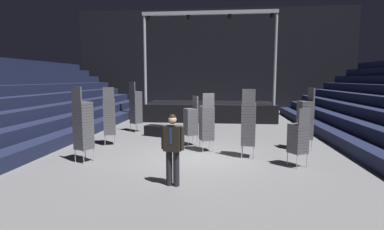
{
  "coord_description": "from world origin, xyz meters",
  "views": [
    {
      "loc": [
        0.83,
        -9.55,
        2.54
      ],
      "look_at": [
        -0.13,
        -0.19,
        1.4
      ],
      "focal_mm": 28.18,
      "sensor_mm": 36.0,
      "label": 1
    }
  ],
  "objects_px": {
    "stage_riser": "(210,110)",
    "chair_stack_front_left": "(136,107)",
    "chair_stack_rear_left": "(191,121)",
    "chair_stack_mid_centre": "(83,125)",
    "chair_stack_rear_right": "(249,123)",
    "chair_stack_mid_right": "(207,122)",
    "equipment_road_case": "(156,131)",
    "man_with_tie": "(172,146)",
    "chair_stack_rear_centre": "(305,119)",
    "chair_stack_mid_left": "(298,137)",
    "chair_stack_front_right": "(109,116)"
  },
  "relations": [
    {
      "from": "chair_stack_front_right",
      "to": "chair_stack_mid_centre",
      "type": "distance_m",
      "value": 2.43
    },
    {
      "from": "man_with_tie",
      "to": "chair_stack_mid_left",
      "type": "distance_m",
      "value": 3.86
    },
    {
      "from": "chair_stack_front_left",
      "to": "chair_stack_front_right",
      "type": "height_order",
      "value": "chair_stack_front_left"
    },
    {
      "from": "man_with_tie",
      "to": "chair_stack_front_left",
      "type": "relative_size",
      "value": 0.72
    },
    {
      "from": "chair_stack_mid_left",
      "to": "chair_stack_mid_centre",
      "type": "relative_size",
      "value": 0.74
    },
    {
      "from": "chair_stack_mid_centre",
      "to": "chair_stack_rear_right",
      "type": "relative_size",
      "value": 1.04
    },
    {
      "from": "stage_riser",
      "to": "chair_stack_front_left",
      "type": "height_order",
      "value": "stage_riser"
    },
    {
      "from": "chair_stack_front_left",
      "to": "equipment_road_case",
      "type": "bearing_deg",
      "value": -3.49
    },
    {
      "from": "man_with_tie",
      "to": "chair_stack_rear_left",
      "type": "height_order",
      "value": "chair_stack_rear_left"
    },
    {
      "from": "chair_stack_mid_right",
      "to": "chair_stack_rear_centre",
      "type": "relative_size",
      "value": 0.92
    },
    {
      "from": "stage_riser",
      "to": "man_with_tie",
      "type": "distance_m",
      "value": 11.89
    },
    {
      "from": "chair_stack_mid_centre",
      "to": "chair_stack_rear_left",
      "type": "height_order",
      "value": "chair_stack_mid_centre"
    },
    {
      "from": "man_with_tie",
      "to": "chair_stack_mid_right",
      "type": "bearing_deg",
      "value": -88.08
    },
    {
      "from": "stage_riser",
      "to": "equipment_road_case",
      "type": "relative_size",
      "value": 8.72
    },
    {
      "from": "chair_stack_mid_right",
      "to": "chair_stack_rear_left",
      "type": "distance_m",
      "value": 1.11
    },
    {
      "from": "chair_stack_mid_left",
      "to": "chair_stack_rear_left",
      "type": "xyz_separation_m",
      "value": [
        -3.37,
        2.49,
        0.08
      ]
    },
    {
      "from": "chair_stack_rear_left",
      "to": "chair_stack_rear_centre",
      "type": "bearing_deg",
      "value": -126.7
    },
    {
      "from": "chair_stack_mid_right",
      "to": "chair_stack_mid_centre",
      "type": "distance_m",
      "value": 4.06
    },
    {
      "from": "chair_stack_front_left",
      "to": "man_with_tie",
      "type": "bearing_deg",
      "value": -32.48
    },
    {
      "from": "chair_stack_mid_left",
      "to": "chair_stack_mid_right",
      "type": "xyz_separation_m",
      "value": [
        -2.73,
        1.6,
        0.17
      ]
    },
    {
      "from": "stage_riser",
      "to": "chair_stack_front_right",
      "type": "distance_m",
      "value": 8.45
    },
    {
      "from": "chair_stack_mid_right",
      "to": "chair_stack_mid_centre",
      "type": "height_order",
      "value": "chair_stack_mid_centre"
    },
    {
      "from": "chair_stack_front_right",
      "to": "equipment_road_case",
      "type": "distance_m",
      "value": 2.58
    },
    {
      "from": "chair_stack_mid_left",
      "to": "equipment_road_case",
      "type": "xyz_separation_m",
      "value": [
        -5.14,
        4.27,
        -0.63
      ]
    },
    {
      "from": "chair_stack_mid_right",
      "to": "chair_stack_mid_centre",
      "type": "xyz_separation_m",
      "value": [
        -3.66,
        -1.75,
        0.13
      ]
    },
    {
      "from": "chair_stack_mid_centre",
      "to": "equipment_road_case",
      "type": "height_order",
      "value": "chair_stack_mid_centre"
    },
    {
      "from": "man_with_tie",
      "to": "chair_stack_mid_right",
      "type": "relative_size",
      "value": 0.84
    },
    {
      "from": "chair_stack_mid_left",
      "to": "chair_stack_rear_left",
      "type": "distance_m",
      "value": 4.2
    },
    {
      "from": "chair_stack_rear_right",
      "to": "chair_stack_rear_left",
      "type": "bearing_deg",
      "value": 149.51
    },
    {
      "from": "man_with_tie",
      "to": "chair_stack_front_left",
      "type": "distance_m",
      "value": 7.74
    },
    {
      "from": "chair_stack_mid_left",
      "to": "chair_stack_rear_right",
      "type": "relative_size",
      "value": 0.77
    },
    {
      "from": "chair_stack_rear_right",
      "to": "chair_stack_rear_centre",
      "type": "height_order",
      "value": "same"
    },
    {
      "from": "stage_riser",
      "to": "chair_stack_rear_right",
      "type": "distance_m",
      "value": 9.21
    },
    {
      "from": "chair_stack_rear_left",
      "to": "chair_stack_mid_centre",
      "type": "bearing_deg",
      "value": 100.1
    },
    {
      "from": "chair_stack_front_left",
      "to": "chair_stack_mid_centre",
      "type": "distance_m",
      "value": 5.36
    },
    {
      "from": "man_with_tie",
      "to": "equipment_road_case",
      "type": "height_order",
      "value": "man_with_tie"
    },
    {
      "from": "chair_stack_front_right",
      "to": "chair_stack_mid_right",
      "type": "relative_size",
      "value": 1.08
    },
    {
      "from": "chair_stack_rear_centre",
      "to": "equipment_road_case",
      "type": "distance_m",
      "value": 6.32
    },
    {
      "from": "chair_stack_front_left",
      "to": "equipment_road_case",
      "type": "height_order",
      "value": "chair_stack_front_left"
    },
    {
      "from": "man_with_tie",
      "to": "chair_stack_rear_left",
      "type": "distance_m",
      "value": 4.42
    },
    {
      "from": "chair_stack_rear_right",
      "to": "chair_stack_front_left",
      "type": "bearing_deg",
      "value": 146.71
    },
    {
      "from": "chair_stack_rear_centre",
      "to": "equipment_road_case",
      "type": "height_order",
      "value": "chair_stack_rear_centre"
    },
    {
      "from": "chair_stack_front_left",
      "to": "chair_stack_mid_left",
      "type": "height_order",
      "value": "chair_stack_front_left"
    },
    {
      "from": "chair_stack_front_right",
      "to": "chair_stack_rear_centre",
      "type": "distance_m",
      "value": 7.23
    },
    {
      "from": "chair_stack_rear_left",
      "to": "equipment_road_case",
      "type": "distance_m",
      "value": 2.6
    },
    {
      "from": "stage_riser",
      "to": "chair_stack_front_left",
      "type": "bearing_deg",
      "value": -125.02
    },
    {
      "from": "chair_stack_rear_left",
      "to": "chair_stack_rear_right",
      "type": "bearing_deg",
      "value": -159.26
    },
    {
      "from": "chair_stack_front_left",
      "to": "chair_stack_rear_centre",
      "type": "relative_size",
      "value": 1.08
    },
    {
      "from": "chair_stack_mid_left",
      "to": "chair_stack_mid_right",
      "type": "relative_size",
      "value": 0.83
    },
    {
      "from": "man_with_tie",
      "to": "chair_stack_front_right",
      "type": "height_order",
      "value": "chair_stack_front_right"
    }
  ]
}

